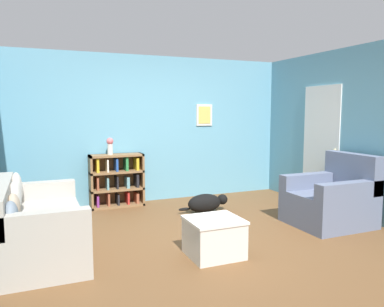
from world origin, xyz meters
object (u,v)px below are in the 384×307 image
at_px(recliner_chair, 332,200).
at_px(coffee_table, 214,236).
at_px(dog, 206,203).
at_px(bookshelf, 117,180).
at_px(vase, 110,145).
at_px(couch, 35,227).

distance_m(recliner_chair, coffee_table, 2.13).
height_order(coffee_table, dog, coffee_table).
bearing_deg(bookshelf, vase, -170.34).
distance_m(couch, coffee_table, 2.01).
bearing_deg(coffee_table, vase, 104.02).
bearing_deg(coffee_table, dog, 67.96).
height_order(couch, bookshelf, bookshelf).
relative_size(bookshelf, coffee_table, 1.51).
xyz_separation_m(couch, coffee_table, (1.85, -0.79, -0.10)).
bearing_deg(dog, couch, -160.33).
xyz_separation_m(recliner_chair, vase, (-2.74, 2.22, 0.70)).
relative_size(coffee_table, vase, 2.10).
relative_size(recliner_chair, dog, 1.24).
xyz_separation_m(couch, dog, (2.54, 0.91, -0.18)).
distance_m(bookshelf, coffee_table, 2.72).
xyz_separation_m(dog, vase, (-1.34, 0.94, 0.91)).
relative_size(couch, vase, 6.16).
distance_m(couch, vase, 2.32).
height_order(bookshelf, vase, vase).
height_order(coffee_table, vase, vase).
bearing_deg(bookshelf, coffee_table, -78.25).
xyz_separation_m(bookshelf, vase, (-0.11, -0.02, 0.61)).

